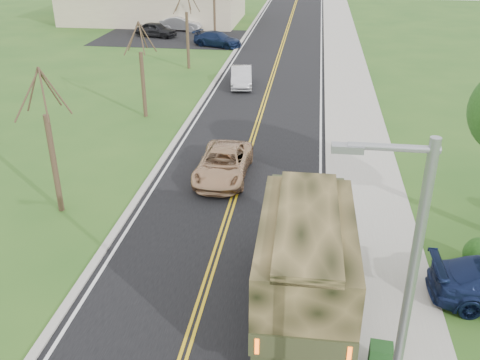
% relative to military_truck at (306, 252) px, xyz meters
% --- Properties ---
extents(road, '(8.00, 120.00, 0.01)m').
position_rel_military_truck_xyz_m(road, '(-3.20, 34.98, -2.12)').
color(road, black).
rests_on(road, ground).
extents(curb_right, '(0.30, 120.00, 0.12)m').
position_rel_military_truck_xyz_m(curb_right, '(0.95, 34.98, -2.07)').
color(curb_right, '#9E998E').
rests_on(curb_right, ground).
extents(sidewalk_right, '(3.20, 120.00, 0.10)m').
position_rel_military_truck_xyz_m(sidewalk_right, '(2.70, 34.98, -2.08)').
color(sidewalk_right, '#9E998E').
rests_on(sidewalk_right, ground).
extents(curb_left, '(0.30, 120.00, 0.10)m').
position_rel_military_truck_xyz_m(curb_left, '(-7.35, 34.98, -2.08)').
color(curb_left, '#9E998E').
rests_on(curb_left, ground).
extents(street_light, '(1.65, 0.22, 8.00)m').
position_rel_military_truck_xyz_m(street_light, '(1.70, -5.52, 2.30)').
color(street_light, gray).
rests_on(street_light, ground).
extents(bare_tree_a, '(1.93, 2.26, 6.08)m').
position_rel_military_truck_xyz_m(bare_tree_a, '(-10.21, 4.98, 0.50)').
color(bare_tree_a, '#38281C').
rests_on(bare_tree_a, ground).
extents(bare_tree_b, '(1.83, 2.14, 5.73)m').
position_rel_military_truck_xyz_m(bare_tree_b, '(-10.21, 16.98, 0.35)').
color(bare_tree_b, '#38281C').
rests_on(bare_tree_b, ground).
extents(bare_tree_c, '(2.04, 2.39, 6.42)m').
position_rel_military_truck_xyz_m(bare_tree_c, '(-10.21, 28.98, 0.65)').
color(bare_tree_c, '#38281C').
rests_on(bare_tree_c, ground).
extents(bare_tree_d, '(1.88, 2.20, 5.91)m').
position_rel_military_truck_xyz_m(bare_tree_d, '(-10.21, 40.98, 0.42)').
color(bare_tree_d, '#38281C').
rests_on(bare_tree_d, ground).
extents(military_truck, '(2.72, 7.50, 3.72)m').
position_rel_military_truck_xyz_m(military_truck, '(0.00, 0.00, 0.00)').
color(military_truck, black).
rests_on(military_truck, ground).
extents(suv_champagne, '(2.35, 5.00, 1.38)m').
position_rel_military_truck_xyz_m(suv_champagne, '(-4.00, 9.05, -1.44)').
color(suv_champagne, tan).
rests_on(suv_champagne, ground).
extents(sedan_silver, '(2.02, 4.34, 1.38)m').
position_rel_military_truck_xyz_m(sedan_silver, '(-5.24, 24.39, -1.44)').
color(sedan_silver, '#BABABF').
rests_on(sedan_silver, ground).
extents(utility_box_near, '(0.64, 0.55, 0.80)m').
position_rel_military_truck_xyz_m(utility_box_near, '(2.12, -2.31, -1.63)').
color(utility_box_near, '#174017').
rests_on(utility_box_near, sidewalk_right).
extents(lot_car_dark, '(4.66, 2.89, 1.48)m').
position_rel_military_truck_xyz_m(lot_car_dark, '(-16.42, 41.21, -1.39)').
color(lot_car_dark, black).
rests_on(lot_car_dark, ground).
extents(lot_car_silver, '(4.74, 2.15, 1.51)m').
position_rel_military_truck_xyz_m(lot_car_silver, '(-14.63, 44.98, -1.37)').
color(lot_car_silver, '#B9B9BE').
rests_on(lot_car_silver, ground).
extents(lot_car_navy, '(5.14, 3.43, 1.38)m').
position_rel_military_truck_xyz_m(lot_car_navy, '(-9.31, 37.53, -1.44)').
color(lot_car_navy, '#0E1935').
rests_on(lot_car_navy, ground).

